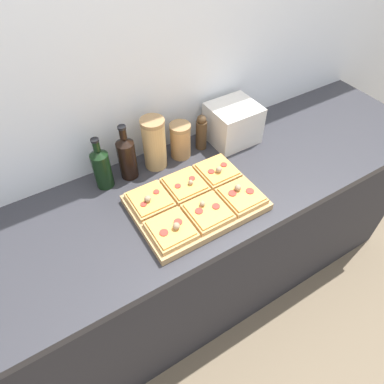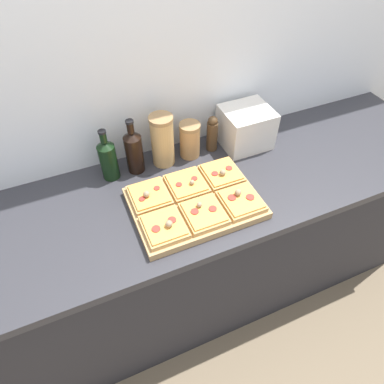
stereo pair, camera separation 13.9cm
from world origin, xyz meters
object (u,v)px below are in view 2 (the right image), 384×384
(olive_oil_bottle, at_px, (108,159))
(grain_jar_short, at_px, (190,140))
(cutting_board, at_px, (195,203))
(wine_bottle, at_px, (134,151))
(grain_jar_tall, at_px, (162,140))
(toaster_oven, at_px, (246,127))
(pepper_mill, at_px, (212,133))

(olive_oil_bottle, xyz_separation_m, grain_jar_short, (0.38, 0.00, -0.01))
(cutting_board, height_order, olive_oil_bottle, olive_oil_bottle)
(wine_bottle, bearing_deg, grain_jar_tall, 0.00)
(olive_oil_bottle, height_order, grain_jar_tall, olive_oil_bottle)
(toaster_oven, bearing_deg, wine_bottle, 177.29)
(cutting_board, xyz_separation_m, grain_jar_short, (0.11, 0.31, 0.07))
(grain_jar_tall, distance_m, grain_jar_short, 0.14)
(cutting_board, height_order, toaster_oven, toaster_oven)
(toaster_oven, bearing_deg, pepper_mill, 171.11)
(cutting_board, height_order, grain_jar_short, grain_jar_short)
(olive_oil_bottle, bearing_deg, cutting_board, -48.83)
(grain_jar_short, bearing_deg, grain_jar_tall, 180.00)
(cutting_board, bearing_deg, grain_jar_short, 70.61)
(toaster_oven, bearing_deg, olive_oil_bottle, 177.76)
(wine_bottle, distance_m, pepper_mill, 0.38)
(grain_jar_short, xyz_separation_m, toaster_oven, (0.28, -0.03, 0.01))
(cutting_board, bearing_deg, grain_jar_tall, 94.14)
(pepper_mill, height_order, toaster_oven, toaster_oven)
(cutting_board, relative_size, pepper_mill, 2.79)
(cutting_board, distance_m, wine_bottle, 0.36)
(cutting_board, relative_size, grain_jar_tall, 2.07)
(olive_oil_bottle, height_order, toaster_oven, olive_oil_bottle)
(cutting_board, distance_m, toaster_oven, 0.49)
(grain_jar_short, bearing_deg, cutting_board, -109.39)
(grain_jar_short, distance_m, toaster_oven, 0.28)
(grain_jar_short, relative_size, pepper_mill, 0.94)
(wine_bottle, bearing_deg, pepper_mill, 0.00)
(grain_jar_tall, relative_size, pepper_mill, 1.35)
(wine_bottle, xyz_separation_m, toaster_oven, (0.54, -0.03, -0.01))
(wine_bottle, relative_size, grain_jar_tall, 1.07)
(pepper_mill, bearing_deg, toaster_oven, -8.89)
(grain_jar_tall, bearing_deg, toaster_oven, -3.59)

